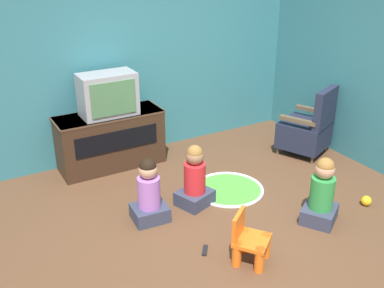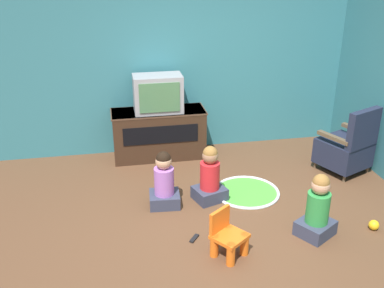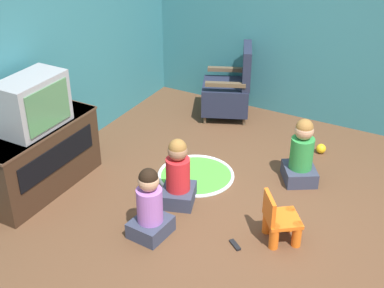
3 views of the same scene
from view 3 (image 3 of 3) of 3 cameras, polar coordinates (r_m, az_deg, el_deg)
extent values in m
plane|color=brown|center=(5.26, 5.07, -7.28)|extent=(30.00, 30.00, 0.00)
cube|color=teal|center=(5.58, -18.00, 9.96)|extent=(5.39, 0.12, 2.81)
cube|color=teal|center=(6.60, 16.84, 13.03)|extent=(0.12, 5.35, 2.81)
cube|color=#382316|center=(5.62, -15.96, -1.46)|extent=(1.32, 0.49, 0.71)
cube|color=#503626|center=(5.46, -16.45, 1.64)|extent=(1.34, 0.50, 0.02)
cube|color=black|center=(5.42, -14.15, -1.35)|extent=(1.05, 0.01, 0.26)
cube|color=#939399|center=(5.32, -16.64, 4.19)|extent=(0.68, 0.38, 0.53)
cube|color=#47754C|center=(5.19, -15.08, 3.78)|extent=(0.55, 0.02, 0.41)
cylinder|color=brown|center=(7.26, 1.63, 4.33)|extent=(0.04, 0.04, 0.10)
cylinder|color=brown|center=(6.82, 1.37, 2.59)|extent=(0.04, 0.04, 0.10)
cylinder|color=brown|center=(7.25, 5.58, 4.16)|extent=(0.04, 0.04, 0.10)
cylinder|color=brown|center=(6.82, 5.56, 2.41)|extent=(0.04, 0.04, 0.10)
cube|color=#1E2338|center=(6.94, 3.59, 5.08)|extent=(0.76, 0.77, 0.35)
cube|color=#1E2338|center=(6.77, 5.87, 8.28)|extent=(0.54, 0.31, 0.51)
cube|color=brown|center=(7.06, 3.73, 7.95)|extent=(0.26, 0.49, 0.05)
cube|color=brown|center=(6.60, 3.59, 6.35)|extent=(0.26, 0.49, 0.05)
cylinder|color=orange|center=(4.87, 11.12, -9.47)|extent=(0.09, 0.09, 0.24)
cylinder|color=orange|center=(5.04, 10.32, -7.90)|extent=(0.09, 0.09, 0.24)
cylinder|color=orange|center=(4.82, 8.74, -9.77)|extent=(0.09, 0.09, 0.24)
cylinder|color=orange|center=(4.98, 8.02, -8.17)|extent=(0.09, 0.09, 0.24)
cube|color=orange|center=(4.87, 9.65, -7.89)|extent=(0.43, 0.42, 0.04)
cube|color=orange|center=(4.75, 8.25, -6.75)|extent=(0.24, 0.20, 0.24)
cylinder|color=green|center=(5.77, 0.42, -3.39)|extent=(0.83, 0.83, 0.01)
torus|color=silver|center=(5.77, 0.42, -3.35)|extent=(0.83, 0.83, 0.04)
cube|color=#33384C|center=(5.34, -1.47, -5.47)|extent=(0.44, 0.42, 0.16)
cylinder|color=red|center=(5.20, -1.50, -3.23)|extent=(0.24, 0.24, 0.34)
sphere|color=#9E7051|center=(5.07, -1.54, -0.75)|extent=(0.19, 0.19, 0.19)
sphere|color=olive|center=(5.05, -1.55, -0.42)|extent=(0.18, 0.18, 0.18)
cube|color=#33384C|center=(4.95, -4.43, -8.82)|extent=(0.38, 0.34, 0.16)
cylinder|color=#A566BF|center=(4.80, -4.54, -6.52)|extent=(0.23, 0.23, 0.33)
sphere|color=tan|center=(4.66, -4.66, -3.96)|extent=(0.19, 0.19, 0.19)
sphere|color=black|center=(4.64, -4.68, -3.62)|extent=(0.17, 0.17, 0.17)
cube|color=#33384C|center=(5.78, 11.37, -3.12)|extent=(0.48, 0.47, 0.16)
cylinder|color=#2D8C3F|center=(5.65, 11.62, -0.96)|extent=(0.24, 0.24, 0.34)
sphere|color=tan|center=(5.52, 11.89, 1.41)|extent=(0.20, 0.20, 0.20)
sphere|color=olive|center=(5.50, 11.93, 1.73)|extent=(0.18, 0.18, 0.18)
sphere|color=yellow|center=(6.34, 13.60, -0.48)|extent=(0.11, 0.11, 0.11)
cube|color=black|center=(4.86, 4.61, -10.68)|extent=(0.13, 0.15, 0.02)
camera|label=1|loc=(2.25, 67.50, -2.37)|focal=42.00mm
camera|label=2|loc=(3.64, 71.18, 4.95)|focal=42.00mm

